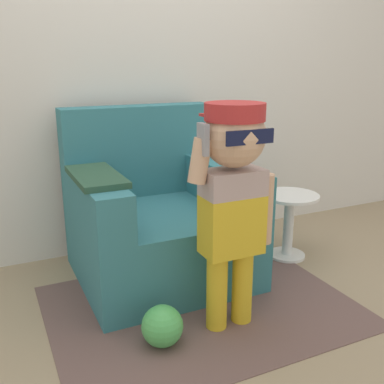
# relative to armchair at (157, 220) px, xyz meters

# --- Properties ---
(ground_plane) EXTENTS (10.00, 10.00, 0.00)m
(ground_plane) POSITION_rel_armchair_xyz_m (0.11, -0.24, -0.33)
(ground_plane) COLOR #998466
(wall_back) EXTENTS (10.00, 0.05, 2.60)m
(wall_back) POSITION_rel_armchair_xyz_m (0.11, 0.49, 0.97)
(wall_back) COLOR silver
(wall_back) RESTS_ON ground_plane
(armchair) EXTENTS (0.94, 0.88, 0.95)m
(armchair) POSITION_rel_armchair_xyz_m (0.00, 0.00, 0.00)
(armchair) COLOR teal
(armchair) RESTS_ON ground_plane
(person_child) EXTENTS (0.43, 0.32, 1.04)m
(person_child) POSITION_rel_armchair_xyz_m (0.11, -0.66, 0.37)
(person_child) COLOR gold
(person_child) RESTS_ON ground_plane
(side_table) EXTENTS (0.35, 0.35, 0.42)m
(side_table) POSITION_rel_armchair_xyz_m (0.83, -0.15, -0.08)
(side_table) COLOR white
(side_table) RESTS_ON ground_plane
(rug) EXTENTS (1.50, 1.13, 0.01)m
(rug) POSITION_rel_armchair_xyz_m (0.05, -0.46, -0.33)
(rug) COLOR brown
(rug) RESTS_ON ground_plane
(toy_ball) EXTENTS (0.19, 0.19, 0.19)m
(toy_ball) POSITION_rel_armchair_xyz_m (-0.24, -0.68, -0.24)
(toy_ball) COLOR #4CB256
(toy_ball) RESTS_ON ground_plane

